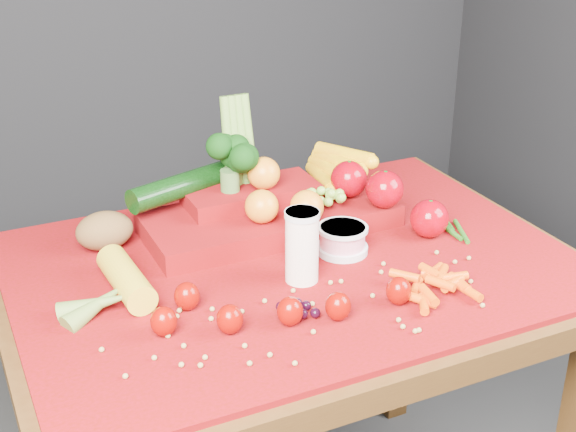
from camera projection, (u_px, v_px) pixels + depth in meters
name	position (u px, v px, depth m)	size (l,w,h in m)	color
table	(292.00, 309.00, 1.59)	(1.10, 0.80, 0.75)	#38200C
red_cloth	(292.00, 264.00, 1.55)	(1.05, 0.75, 0.01)	maroon
milk_glass	(302.00, 244.00, 1.45)	(0.06, 0.06, 0.14)	white
yogurt_bowl	(342.00, 239.00, 1.57)	(0.10, 0.10, 0.06)	silver
strawberry_scatter	(269.00, 306.00, 1.35)	(0.44, 0.18, 0.05)	#8A0000
dark_grape_cluster	(299.00, 311.00, 1.36)	(0.06, 0.05, 0.03)	black
soybean_scatter	(342.00, 309.00, 1.38)	(0.84, 0.24, 0.01)	#AB914A
corn_ear	(108.00, 296.00, 1.39)	(0.19, 0.24, 0.06)	gold
potato	(105.00, 231.00, 1.58)	(0.11, 0.08, 0.08)	brown
baby_carrot_pile	(432.00, 283.00, 1.44)	(0.17, 0.17, 0.03)	#E84D08
green_bean_pile	(451.00, 226.00, 1.68)	(0.14, 0.12, 0.01)	#205F15
produce_mound	(281.00, 200.00, 1.67)	(0.60, 0.36, 0.27)	maroon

